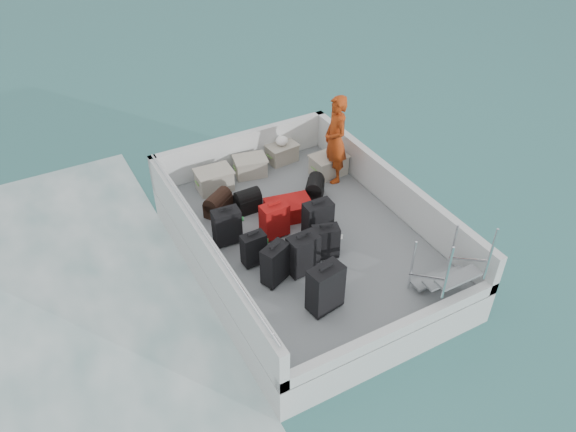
# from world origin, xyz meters

# --- Properties ---
(ground) EXTENTS (160.00, 160.00, 0.00)m
(ground) POSITION_xyz_m (0.00, 0.00, 0.00)
(ground) COLOR #175052
(ground) RESTS_ON ground
(wake_foam) EXTENTS (10.00, 10.00, 0.00)m
(wake_foam) POSITION_xyz_m (-4.80, 0.00, 0.00)
(wake_foam) COLOR white
(wake_foam) RESTS_ON ground
(ferry_hull) EXTENTS (3.60, 5.00, 0.60)m
(ferry_hull) POSITION_xyz_m (0.00, 0.00, 0.30)
(ferry_hull) COLOR silver
(ferry_hull) RESTS_ON ground
(deck) EXTENTS (3.30, 4.70, 0.02)m
(deck) POSITION_xyz_m (0.00, 0.00, 0.61)
(deck) COLOR slate
(deck) RESTS_ON ferry_hull
(deck_fittings) EXTENTS (3.60, 5.00, 0.90)m
(deck_fittings) POSITION_xyz_m (0.35, -0.32, 0.99)
(deck_fittings) COLOR silver
(deck_fittings) RESTS_ON deck
(suitcase_0) EXTENTS (0.48, 0.39, 0.65)m
(suitcase_0) POSITION_xyz_m (-0.93, -0.71, 0.95)
(suitcase_0) COLOR black
(suitcase_0) RESTS_ON deck
(suitcase_1) EXTENTS (0.38, 0.22, 0.56)m
(suitcase_1) POSITION_xyz_m (-1.04, -0.22, 0.90)
(suitcase_1) COLOR black
(suitcase_1) RESTS_ON deck
(suitcase_2) EXTENTS (0.45, 0.29, 0.63)m
(suitcase_2) POSITION_xyz_m (-1.19, 0.45, 0.93)
(suitcase_2) COLOR black
(suitcase_2) RESTS_ON deck
(suitcase_3) EXTENTS (0.54, 0.37, 0.75)m
(suitcase_3) POSITION_xyz_m (-0.57, -1.54, 1.00)
(suitcase_3) COLOR black
(suitcase_3) RESTS_ON deck
(suitcase_4) EXTENTS (0.48, 0.30, 0.68)m
(suitcase_4) POSITION_xyz_m (-0.47, -0.74, 0.96)
(suitcase_4) COLOR black
(suitcase_4) RESTS_ON deck
(suitcase_5) EXTENTS (0.45, 0.29, 0.61)m
(suitcase_5) POSITION_xyz_m (-0.45, 0.23, 0.93)
(suitcase_5) COLOR #9F0C0E
(suitcase_5) RESTS_ON deck
(suitcase_6) EXTENTS (0.46, 0.35, 0.57)m
(suitcase_6) POSITION_xyz_m (0.01, -0.60, 0.90)
(suitcase_6) COLOR black
(suitcase_6) RESTS_ON deck
(suitcase_7) EXTENTS (0.47, 0.28, 0.65)m
(suitcase_7) POSITION_xyz_m (0.17, -0.11, 0.94)
(suitcase_7) COLOR black
(suitcase_7) RESTS_ON deck
(suitcase_8) EXTENTS (0.85, 0.64, 0.30)m
(suitcase_8) POSITION_xyz_m (0.00, 0.57, 0.77)
(suitcase_8) COLOR #9F0C0E
(suitcase_8) RESTS_ON deck
(duffel_0) EXTENTS (0.58, 0.52, 0.32)m
(duffel_0) POSITION_xyz_m (-1.02, 1.23, 0.78)
(duffel_0) COLOR black
(duffel_0) RESTS_ON deck
(duffel_1) EXTENTS (0.42, 0.31, 0.32)m
(duffel_1) POSITION_xyz_m (-0.53, 1.07, 0.78)
(duffel_1) COLOR black
(duffel_1) RESTS_ON deck
(duffel_2) EXTENTS (0.51, 0.53, 0.32)m
(duffel_2) POSITION_xyz_m (0.68, 0.84, 0.78)
(duffel_2) COLOR black
(duffel_2) RESTS_ON deck
(crate_0) EXTENTS (0.64, 0.46, 0.38)m
(crate_0) POSITION_xyz_m (-0.79, 1.93, 0.81)
(crate_0) COLOR #AAA394
(crate_0) RESTS_ON deck
(crate_1) EXTENTS (0.64, 0.50, 0.35)m
(crate_1) POSITION_xyz_m (-0.01, 2.05, 0.79)
(crate_1) COLOR #AAA394
(crate_1) RESTS_ON deck
(crate_2) EXTENTS (0.59, 0.43, 0.33)m
(crate_2) POSITION_xyz_m (0.74, 2.20, 0.79)
(crate_2) COLOR #AAA394
(crate_2) RESTS_ON deck
(crate_3) EXTENTS (0.65, 0.47, 0.38)m
(crate_3) POSITION_xyz_m (1.29, 1.36, 0.81)
(crate_3) COLOR #AAA394
(crate_3) RESTS_ON deck
(yellow_bag) EXTENTS (0.28, 0.26, 0.22)m
(yellow_bag) POSITION_xyz_m (1.45, 1.70, 0.73)
(yellow_bag) COLOR gold
(yellow_bag) RESTS_ON deck
(white_bag) EXTENTS (0.24, 0.24, 0.18)m
(white_bag) POSITION_xyz_m (0.74, 2.20, 1.04)
(white_bag) COLOR white
(white_bag) RESTS_ON crate_2
(passenger) EXTENTS (0.51, 0.68, 1.68)m
(passenger) POSITION_xyz_m (1.30, 1.19, 1.46)
(passenger) COLOR #DE4914
(passenger) RESTS_ON deck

